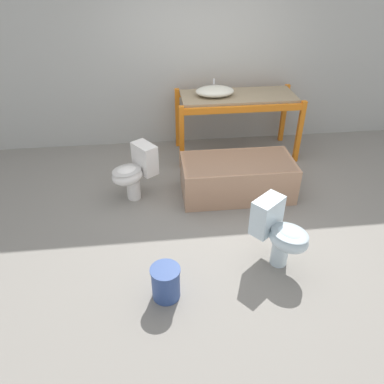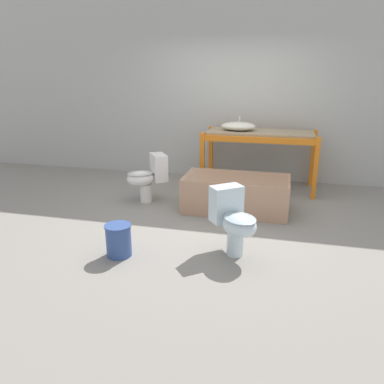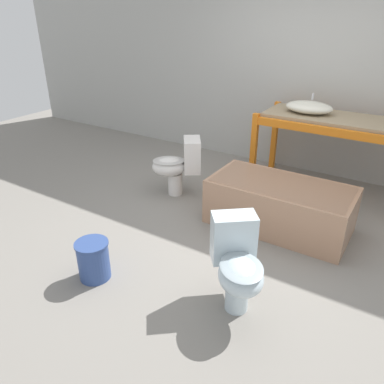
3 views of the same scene
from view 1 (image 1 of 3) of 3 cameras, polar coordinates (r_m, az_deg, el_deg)
ground_plane at (r=5.00m, az=3.30°, el=-1.15°), size 12.00×12.00×0.00m
warehouse_wall_rear at (r=6.07m, az=0.74°, el=21.87°), size 10.80×0.08×3.20m
shelving_rack at (r=5.83m, az=6.96°, el=13.14°), size 1.84×0.81×0.97m
sink_basin at (r=5.68m, az=3.50°, el=15.08°), size 0.57×0.38×0.22m
bathtub_main at (r=4.99m, az=6.93°, el=2.55°), size 1.47×0.74×0.50m
toilet_near at (r=3.94m, az=13.18°, el=-5.90°), size 0.63×0.67×0.72m
toilet_far at (r=4.89m, az=-8.72°, el=3.25°), size 0.68×0.61×0.72m
bucket_white at (r=3.64m, az=-4.02°, el=-13.54°), size 0.29×0.29×0.35m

